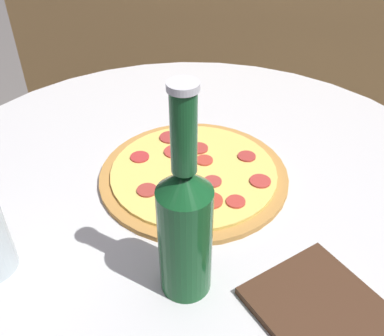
% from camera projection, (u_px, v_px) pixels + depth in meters
% --- Properties ---
extents(table, '(1.06, 1.06, 0.74)m').
position_uv_depth(table, '(192.00, 243.00, 0.86)').
color(table, silver).
rests_on(table, ground_plane).
extents(fence_panel, '(1.69, 0.04, 1.48)m').
position_uv_depth(fence_panel, '(230.00, 14.00, 1.53)').
color(fence_panel, olive).
rests_on(fence_panel, ground_plane).
extents(pizza, '(0.34, 0.34, 0.02)m').
position_uv_depth(pizza, '(192.00, 173.00, 0.78)').
color(pizza, '#B77F3D').
rests_on(pizza, table).
extents(beer_bottle, '(0.07, 0.07, 0.31)m').
position_uv_depth(beer_bottle, '(185.00, 225.00, 0.53)').
color(beer_bottle, '#144C23').
rests_on(beer_bottle, table).
extents(pizza_paddle, '(0.23, 0.25, 0.02)m').
position_uv_depth(pizza_paddle, '(328.00, 317.00, 0.55)').
color(pizza_paddle, '#422819').
rests_on(pizza_paddle, table).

